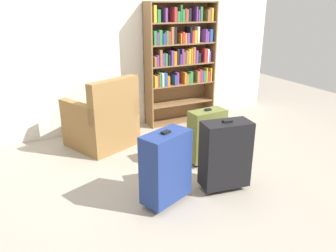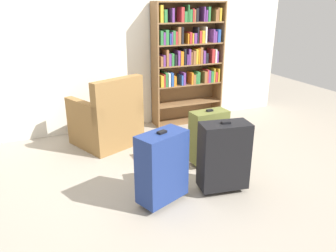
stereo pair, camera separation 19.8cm
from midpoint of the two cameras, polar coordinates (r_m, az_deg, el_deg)
ground_plane at (r=3.50m, az=-0.55°, el=-9.33°), size 9.11×9.11×0.00m
back_wall at (r=4.77m, az=-10.57°, el=14.85°), size 5.21×0.10×2.60m
bookshelf at (r=4.96m, az=0.82°, el=11.80°), size 1.05×0.29×1.75m
armchair at (r=4.30m, az=-12.39°, el=0.66°), size 0.92×0.92×0.90m
mug at (r=4.41m, az=-3.52°, el=-2.15°), size 0.12×0.08×0.10m
suitcase_navy_blue at (r=2.98m, az=-2.28°, el=-7.00°), size 0.51×0.39×0.71m
suitcase_black at (r=3.22m, az=8.04°, el=-4.82°), size 0.49×0.30×0.72m
suitcase_olive at (r=3.74m, az=5.15°, el=-1.60°), size 0.42×0.22×0.65m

